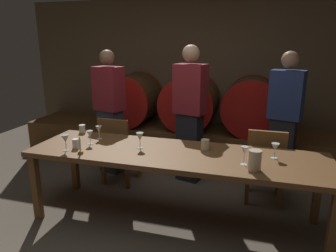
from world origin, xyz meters
TOP-DOWN VIEW (x-y plane):
  - ground_plane at (0.00, 0.00)m, footprint 7.75×7.75m
  - back_wall at (0.00, 2.81)m, footprint 5.96×0.24m
  - barrel_shelf at (0.00, 2.26)m, footprint 5.36×0.90m
  - wine_barrel_left at (-0.95, 2.26)m, footprint 0.82×0.82m
  - wine_barrel_center at (0.02, 2.26)m, footprint 0.82×0.82m
  - wine_barrel_right at (0.94, 2.26)m, footprint 0.82×0.82m
  - dining_table at (0.29, 0.35)m, footprint 2.90×0.82m
  - chair_left at (-0.63, 0.99)m, footprint 0.42×0.42m
  - chair_right at (1.15, 0.98)m, footprint 0.40×0.40m
  - guest_left at (-0.89, 1.33)m, footprint 0.43×0.33m
  - guest_center at (0.21, 1.37)m, footprint 0.43×0.33m
  - guest_right at (1.35, 1.56)m, footprint 0.43×0.34m
  - candle_center at (-0.58, 0.07)m, footprint 0.05×0.05m
  - pitcher at (1.03, 0.13)m, footprint 0.11×0.11m
  - wine_glass_far_left at (-0.76, 0.11)m, footprint 0.08×0.08m
  - wine_glass_left at (-0.63, 0.35)m, footprint 0.07×0.07m
  - wine_glass_center_left at (-0.63, 0.54)m, footprint 0.07×0.07m
  - wine_glass_center_right at (-0.09, 0.38)m, footprint 0.08×0.08m
  - wine_glass_right at (0.94, 0.22)m, footprint 0.06×0.06m
  - wine_glass_far_right at (1.21, 0.46)m, footprint 0.07×0.07m
  - cup_far_left at (-0.94, 0.71)m, footprint 0.07×0.07m
  - cup_center_left at (-0.71, 0.20)m, footprint 0.07×0.07m
  - cup_center_right at (0.55, 0.52)m, footprint 0.08×0.08m
  - cup_far_right at (1.01, 0.40)m, footprint 0.06×0.06m

SIDE VIEW (x-z plane):
  - ground_plane at x=0.00m, z-range 0.00..0.00m
  - barrel_shelf at x=0.00m, z-range 0.00..0.47m
  - chair_left at x=-0.63m, z-range 0.05..0.93m
  - chair_right at x=1.15m, z-range 0.05..0.93m
  - dining_table at x=0.29m, z-range 0.31..1.05m
  - cup_far_right at x=1.01m, z-range 0.74..0.82m
  - candle_center at x=-0.58m, z-range 0.70..0.87m
  - cup_far_left at x=-0.94m, z-range 0.74..0.83m
  - cup_center_left at x=-0.71m, z-range 0.74..0.83m
  - cup_center_right at x=0.55m, z-range 0.74..0.84m
  - pitcher at x=1.03m, z-range 0.74..0.92m
  - wine_glass_center_left at x=-0.63m, z-range 0.77..0.92m
  - wine_glass_left at x=-0.63m, z-range 0.77..0.92m
  - wine_glass_far_right at x=1.21m, z-range 0.77..0.92m
  - wine_glass_center_right at x=-0.09m, z-range 0.77..0.94m
  - guest_right at x=1.35m, z-range 0.02..1.70m
  - wine_glass_far_left at x=-0.76m, z-range 0.78..0.94m
  - guest_left at x=-0.89m, z-range 0.02..1.70m
  - wine_glass_right at x=0.94m, z-range 0.78..0.95m
  - wine_barrel_left at x=-0.95m, z-range 0.46..1.28m
  - wine_barrel_center at x=0.02m, z-range 0.46..1.28m
  - wine_barrel_right at x=0.94m, z-range 0.46..1.28m
  - guest_center at x=0.21m, z-range 0.03..1.77m
  - back_wall at x=0.00m, z-range 0.00..2.46m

